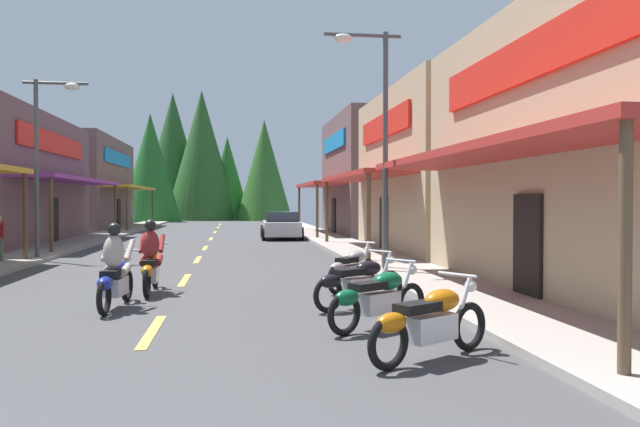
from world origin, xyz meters
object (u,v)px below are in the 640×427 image
object	(u,v)px
streetlamp_left	(46,142)
motorcycle_parked_right_3	(352,268)
motorcycle_parked_right_2	(359,282)
motorcycle_parked_right_0	(430,321)
streetlamp_right	(375,118)
rider_cruising_lead	(115,273)
parked_car_curbside	(281,226)
rider_cruising_trailing	(151,263)
motorcycle_parked_right_1	(378,297)

from	to	relation	value
streetlamp_left	motorcycle_parked_right_3	size ratio (longest dim) A/B	3.41
streetlamp_left	motorcycle_parked_right_2	xyz separation A→B (m)	(8.35, -10.23, -3.38)
motorcycle_parked_right_0	streetlamp_left	bearing A→B (deg)	89.93
streetlamp_right	motorcycle_parked_right_2	size ratio (longest dim) A/B	3.37
rider_cruising_lead	parked_car_curbside	bearing A→B (deg)	-7.71
streetlamp_left	motorcycle_parked_right_0	bearing A→B (deg)	-58.70
streetlamp_right	rider_cruising_lead	xyz separation A→B (m)	(-5.81, -4.40, -3.50)
motorcycle_parked_right_3	parked_car_curbside	distance (m)	18.49
rider_cruising_trailing	motorcycle_parked_right_2	bearing A→B (deg)	-121.78
motorcycle_parked_right_1	motorcycle_parked_right_3	distance (m)	4.12
streetlamp_right	rider_cruising_lead	bearing A→B (deg)	-142.90
rider_cruising_lead	rider_cruising_trailing	world-z (taller)	same
motorcycle_parked_right_1	motorcycle_parked_right_2	size ratio (longest dim) A/B	0.96
motorcycle_parked_right_3	rider_cruising_lead	world-z (taller)	rider_cruising_lead
streetlamp_right	parked_car_curbside	bearing A→B (deg)	94.72
streetlamp_right	motorcycle_parked_right_2	distance (m)	6.32
motorcycle_parked_right_3	rider_cruising_trailing	bearing A→B (deg)	126.96
streetlamp_right	motorcycle_parked_right_0	bearing A→B (deg)	-98.43
streetlamp_right	rider_cruising_trailing	bearing A→B (deg)	-154.82
rider_cruising_lead	motorcycle_parked_right_2	bearing A→B (deg)	-92.38
streetlamp_left	streetlamp_right	size ratio (longest dim) A/B	0.92
motorcycle_parked_right_2	rider_cruising_trailing	distance (m)	4.68
streetlamp_right	motorcycle_parked_right_2	world-z (taller)	streetlamp_right
motorcycle_parked_right_3	rider_cruising_trailing	world-z (taller)	rider_cruising_trailing
motorcycle_parked_right_1	rider_cruising_trailing	world-z (taller)	rider_cruising_trailing
motorcycle_parked_right_2	motorcycle_parked_right_3	size ratio (longest dim) A/B	1.09
motorcycle_parked_right_3	rider_cruising_lead	distance (m)	5.01
streetlamp_right	rider_cruising_lead	world-z (taller)	streetlamp_right
streetlamp_left	motorcycle_parked_right_0	distance (m)	16.68
streetlamp_left	motorcycle_parked_right_2	world-z (taller)	streetlamp_left
motorcycle_parked_right_0	motorcycle_parked_right_2	size ratio (longest dim) A/B	0.99
motorcycle_parked_right_1	motorcycle_parked_right_3	size ratio (longest dim) A/B	1.05
streetlamp_right	rider_cruising_lead	distance (m)	8.08
motorcycle_parked_right_1	motorcycle_parked_right_2	bearing A→B (deg)	53.64
streetlamp_right	motorcycle_parked_right_3	xyz separation A→B (m)	(-1.11, -2.67, -3.66)
motorcycle_parked_right_2	rider_cruising_trailing	bearing A→B (deg)	119.01
motorcycle_parked_right_1	streetlamp_left	bearing A→B (deg)	90.42
motorcycle_parked_right_1	parked_car_curbside	world-z (taller)	parked_car_curbside
motorcycle_parked_right_1	rider_cruising_lead	bearing A→B (deg)	117.11
motorcycle_parked_right_0	parked_car_curbside	bearing A→B (deg)	58.67
motorcycle_parked_right_2	rider_cruising_trailing	world-z (taller)	rider_cruising_trailing
rider_cruising_lead	rider_cruising_trailing	bearing A→B (deg)	-6.91
rider_cruising_lead	motorcycle_parked_right_0	bearing A→B (deg)	-128.58
rider_cruising_trailing	rider_cruising_lead	bearing A→B (deg)	167.36
motorcycle_parked_right_3	motorcycle_parked_right_0	bearing A→B (deg)	-143.18
streetlamp_right	parked_car_curbside	world-z (taller)	streetlamp_right
streetlamp_left	motorcycle_parked_right_1	bearing A→B (deg)	-55.48
motorcycle_parked_right_2	rider_cruising_lead	size ratio (longest dim) A/B	0.89
motorcycle_parked_right_1	rider_cruising_trailing	size ratio (longest dim) A/B	0.85
motorcycle_parked_right_0	motorcycle_parked_right_1	bearing A→B (deg)	64.68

